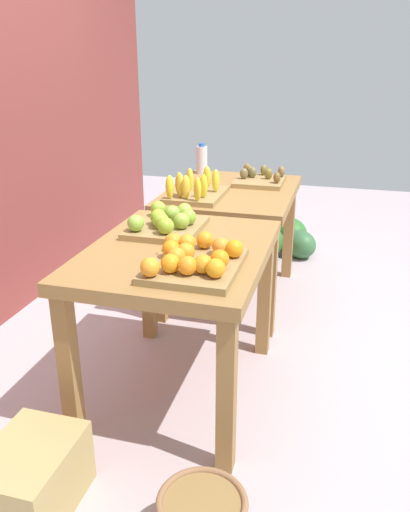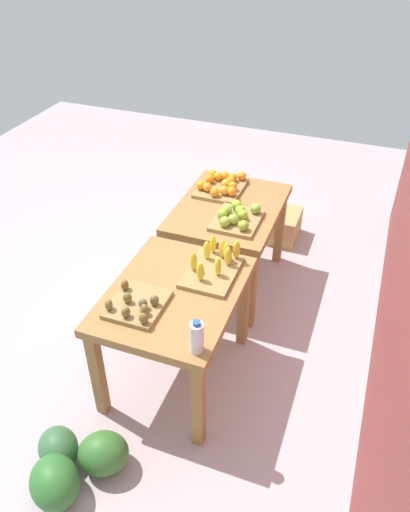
# 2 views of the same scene
# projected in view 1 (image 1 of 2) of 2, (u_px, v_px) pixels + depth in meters

# --- Properties ---
(ground_plane) EXTENTS (8.00, 8.00, 0.00)m
(ground_plane) POSITION_uv_depth(u_px,v_px,m) (209.00, 335.00, 3.13)
(ground_plane) COLOR #B2A2A8
(display_table_left) EXTENTS (1.04, 0.80, 0.77)m
(display_table_left) POSITION_uv_depth(u_px,v_px,m) (179.00, 270.00, 2.38)
(display_table_left) COLOR olive
(display_table_left) RESTS_ON ground_plane
(display_table_right) EXTENTS (1.04, 0.80, 0.77)m
(display_table_right) POSITION_uv_depth(u_px,v_px,m) (231.00, 206.00, 3.39)
(display_table_right) COLOR olive
(display_table_right) RESTS_ON ground_plane
(orange_bin) EXTENTS (0.45, 0.37, 0.11)m
(orange_bin) POSITION_uv_depth(u_px,v_px,m) (194.00, 259.00, 2.09)
(orange_bin) COLOR #987A47
(orange_bin) RESTS_ON display_table_left
(apple_bin) EXTENTS (0.40, 0.34, 0.11)m
(apple_bin) POSITION_uv_depth(u_px,v_px,m) (167.00, 222.00, 2.55)
(apple_bin) COLOR #987A47
(apple_bin) RESTS_ON display_table_left
(banana_crate) EXTENTS (0.44, 0.32, 0.17)m
(banana_crate) POSITION_uv_depth(u_px,v_px,m) (195.00, 191.00, 3.12)
(banana_crate) COLOR #987A47
(banana_crate) RESTS_ON display_table_right
(kiwi_bin) EXTENTS (0.36, 0.32, 0.10)m
(kiwi_bin) POSITION_uv_depth(u_px,v_px,m) (260.00, 178.00, 3.50)
(kiwi_bin) COLOR #987A47
(kiwi_bin) RESTS_ON display_table_right
(water_bottle) EXTENTS (0.08, 0.08, 0.22)m
(water_bottle) POSITION_uv_depth(u_px,v_px,m) (202.00, 159.00, 3.76)
(water_bottle) COLOR silver
(water_bottle) RESTS_ON display_table_right
(watermelon_pile) EXTENTS (0.64, 0.64, 0.27)m
(watermelon_pile) POSITION_uv_depth(u_px,v_px,m) (284.00, 239.00, 4.36)
(watermelon_pile) COLOR #2E6C2D
(watermelon_pile) RESTS_ON ground_plane
(cardboard_produce_box) EXTENTS (0.40, 0.30, 0.27)m
(cardboard_produce_box) POSITION_uv_depth(u_px,v_px,m) (32.00, 479.00, 1.89)
(cardboard_produce_box) COLOR tan
(cardboard_produce_box) RESTS_ON ground_plane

